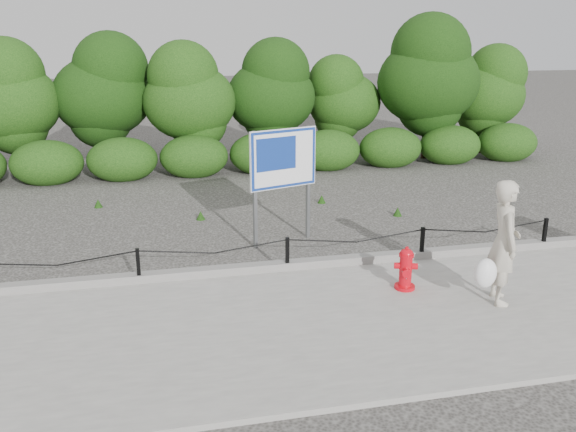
# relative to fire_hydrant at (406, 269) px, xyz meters

# --- Properties ---
(ground) EXTENTS (90.00, 90.00, 0.00)m
(ground) POSITION_rel_fire_hydrant_xyz_m (-1.68, 1.18, -0.42)
(ground) COLOR #2D2B28
(ground) RESTS_ON ground
(sidewalk) EXTENTS (14.00, 4.00, 0.08)m
(sidewalk) POSITION_rel_fire_hydrant_xyz_m (-1.68, -0.82, -0.38)
(sidewalk) COLOR gray
(sidewalk) RESTS_ON ground
(curb) EXTENTS (14.00, 0.22, 0.14)m
(curb) POSITION_rel_fire_hydrant_xyz_m (-1.68, 1.23, -0.27)
(curb) COLOR slate
(curb) RESTS_ON sidewalk
(chain_barrier) EXTENTS (10.06, 0.06, 0.60)m
(chain_barrier) POSITION_rel_fire_hydrant_xyz_m (-1.68, 1.18, 0.04)
(chain_barrier) COLOR black
(chain_barrier) RESTS_ON sidewalk
(treeline) EXTENTS (20.18, 3.47, 4.44)m
(treeline) POSITION_rel_fire_hydrant_xyz_m (-1.87, 10.07, 1.93)
(treeline) COLOR black
(treeline) RESTS_ON ground
(fire_hydrant) EXTENTS (0.42, 0.43, 0.71)m
(fire_hydrant) POSITION_rel_fire_hydrant_xyz_m (0.00, 0.00, 0.00)
(fire_hydrant) COLOR red
(fire_hydrant) RESTS_ON sidewalk
(pedestrian) EXTENTS (0.84, 0.80, 1.91)m
(pedestrian) POSITION_rel_fire_hydrant_xyz_m (1.20, -0.75, 0.59)
(pedestrian) COLOR #BCB3A1
(pedestrian) RESTS_ON sidewalk
(advertising_sign) EXTENTS (1.37, 0.52, 2.28)m
(advertising_sign) POSITION_rel_fire_hydrant_xyz_m (-1.41, 2.76, 1.19)
(advertising_sign) COLOR slate
(advertising_sign) RESTS_ON ground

